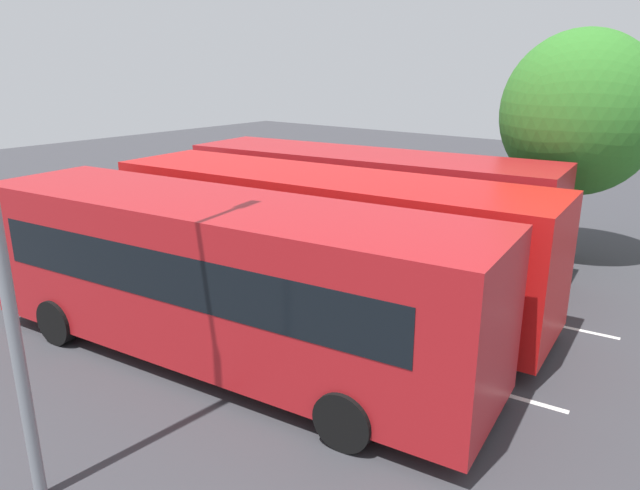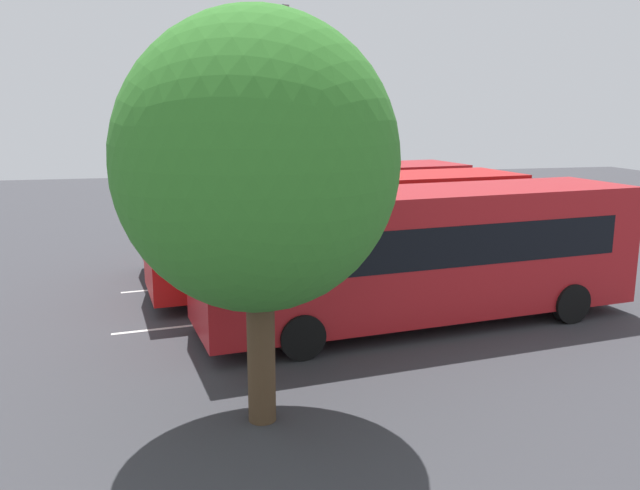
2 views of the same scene
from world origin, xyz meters
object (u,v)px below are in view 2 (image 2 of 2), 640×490
at_px(bus_center_left, 342,228).
at_px(pedestrian, 606,253).
at_px(bus_center_right, 311,211).
at_px(street_lamp, 263,113).
at_px(bus_far_left, 423,251).
at_px(depot_tree, 257,164).

xyz_separation_m(bus_center_left, pedestrian, (7.28, -1.36, -0.76)).
distance_m(bus_center_right, street_lamp, 4.97).
xyz_separation_m(bus_far_left, pedestrian, (6.25, 1.88, -0.76)).
bearing_deg(pedestrian, bus_far_left, 21.46).
xyz_separation_m(bus_far_left, bus_center_right, (-1.20, 6.44, 0.00)).
xyz_separation_m(bus_center_right, pedestrian, (7.44, -4.56, -0.76)).
relative_size(bus_far_left, street_lamp, 1.28).
distance_m(bus_center_left, depot_tree, 8.29).
xyz_separation_m(street_lamp, depot_tree, (-2.17, -14.26, -0.65)).
bearing_deg(pedestrian, street_lamp, -40.36).
xyz_separation_m(bus_far_left, street_lamp, (-2.11, 10.26, 3.04)).
relative_size(bus_far_left, depot_tree, 1.66).
bearing_deg(street_lamp, bus_far_left, 0.13).
bearing_deg(street_lamp, bus_center_left, -2.75).
bearing_deg(bus_center_left, pedestrian, -16.79).
bearing_deg(bus_center_left, street_lamp, 92.57).
xyz_separation_m(bus_center_left, street_lamp, (-1.08, 7.02, 3.04)).
bearing_deg(bus_center_right, bus_far_left, -87.09).
xyz_separation_m(bus_far_left, depot_tree, (-4.29, -4.00, 2.38)).
xyz_separation_m(pedestrian, street_lamp, (-8.36, 8.38, 3.80)).
relative_size(pedestrian, depot_tree, 0.25).
distance_m(pedestrian, street_lamp, 12.43).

